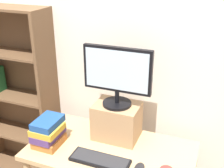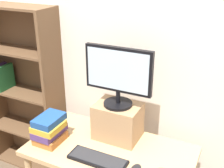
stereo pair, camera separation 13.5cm
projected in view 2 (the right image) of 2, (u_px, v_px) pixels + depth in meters
back_wall at (137, 51)px, 2.16m from camera, size 7.00×0.08×2.60m
desk at (110, 159)px, 2.04m from camera, size 1.18×0.64×0.71m
bookshelf_unit at (22, 90)px, 2.66m from camera, size 0.78×0.28×1.61m
riser_box at (118, 121)px, 2.10m from camera, size 0.33×0.25×0.27m
computer_monitor at (118, 74)px, 1.94m from camera, size 0.49×0.21×0.43m
keyboard at (98, 159)px, 1.88m from camera, size 0.41×0.14×0.02m
book_stack at (49, 129)px, 2.06m from camera, size 0.19×0.24×0.20m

